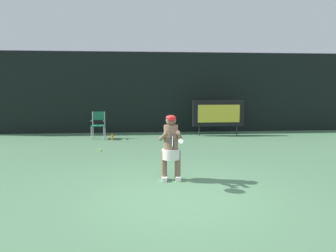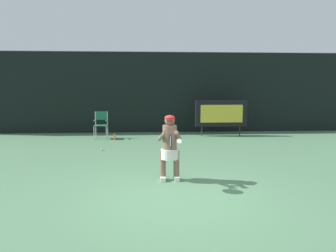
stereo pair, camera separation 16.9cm
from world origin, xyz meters
name	(u,v)px [view 1 (the left image)]	position (x,y,z in m)	size (l,w,h in m)	color
ground	(182,201)	(0.00, -0.19, -0.01)	(18.00, 22.00, 0.03)	#4D7854
backdrop_screen	(158,93)	(0.00, 8.50, 1.81)	(18.00, 0.12, 3.66)	black
scoreboard	(218,113)	(2.51, 7.28, 0.95)	(2.20, 0.21, 1.50)	black
umpire_chair	(98,123)	(-2.49, 6.85, 0.62)	(0.52, 0.44, 1.08)	#B7B7BC
water_bottle	(112,137)	(-1.90, 6.42, 0.12)	(0.07, 0.07, 0.27)	orange
tennis_player	(171,145)	(-0.09, 1.08, 0.77)	(0.54, 0.62, 1.44)	white
tennis_racket	(173,141)	(-0.11, 0.50, 0.97)	(0.03, 0.60, 0.31)	black
tennis_ball_loose	(100,150)	(-2.08, 4.38, 0.03)	(0.07, 0.07, 0.07)	#CCDB3D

